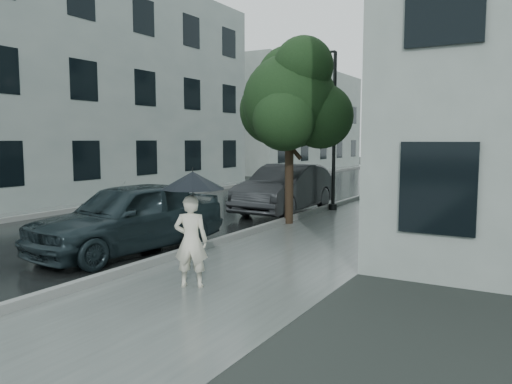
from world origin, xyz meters
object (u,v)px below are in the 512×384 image
Objects in this scene: lamp_post at (330,119)px; car_far at (286,188)px; car_near at (129,217)px; street_tree at (291,100)px; pedestrian at (191,241)px.

car_far is (-1.00, -1.28, -2.29)m from lamp_post.
street_tree is at bearing 83.29° from car_near.
pedestrian is 0.28× the size of lamp_post.
lamp_post is at bearing 89.29° from car_near.
lamp_post reaches higher than car_far.
street_tree is 3.16m from lamp_post.
lamp_post is 1.22× the size of car_near.
pedestrian is 3.03m from car_near.
lamp_post is 8.62m from car_near.
car_near is (-1.34, -5.07, -2.72)m from street_tree.
street_tree reaches higher than car_near.
car_near is 0.93× the size of car_far.
pedestrian is 0.34× the size of car_near.
street_tree is at bearing -60.33° from car_far.
pedestrian is at bearing -19.12° from car_near.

